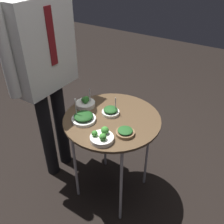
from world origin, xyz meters
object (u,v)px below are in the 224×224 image
bowl_spinach_front_right (111,111)px  bowl_spinach_near_rim (125,132)px  bowl_broccoli_front_center (102,137)px  waiter_figure (42,56)px  bowl_broccoli_back_left (85,103)px  serving_cart (112,124)px  bowl_spinach_center (84,118)px

bowl_spinach_front_right → bowl_spinach_near_rim: size_ratio=1.11×
bowl_broccoli_front_center → waiter_figure: size_ratio=0.09×
bowl_spinach_near_rim → waiter_figure: size_ratio=0.07×
bowl_spinach_front_right → bowl_broccoli_back_left: bearing=92.6°
bowl_broccoli_front_center → bowl_spinach_front_right: bearing=22.2°
bowl_spinach_front_right → waiter_figure: (-0.07, 0.53, 0.32)m
serving_cart → bowl_spinach_front_right: (0.04, 0.03, 0.08)m
bowl_spinach_near_rim → waiter_figure: 0.80m
bowl_spinach_front_right → bowl_broccoli_front_center: 0.29m
bowl_broccoli_front_center → waiter_figure: waiter_figure is taller
bowl_spinach_near_rim → bowl_spinach_center: bowl_spinach_center is taller
bowl_spinach_near_rim → bowl_broccoli_front_center: size_ratio=0.82×
bowl_broccoli_back_left → bowl_spinach_front_right: size_ratio=1.08×
bowl_spinach_center → serving_cart: bearing=-48.2°
serving_cart → bowl_broccoli_front_center: size_ratio=5.03×
waiter_figure → bowl_spinach_near_rim: bearing=-95.2°
serving_cart → waiter_figure: 0.69m
bowl_spinach_center → bowl_spinach_front_right: bearing=-33.6°
bowl_spinach_near_rim → bowl_broccoli_front_center: bowl_broccoli_front_center is taller
bowl_spinach_near_rim → bowl_broccoli_front_center: bearing=144.3°
bowl_spinach_center → bowl_broccoli_back_left: bearing=33.8°
bowl_spinach_center → bowl_broccoli_front_center: bearing=-114.6°
waiter_figure → bowl_spinach_front_right: bearing=-81.9°
bowl_broccoli_back_left → bowl_spinach_center: bowl_spinach_center is taller
bowl_broccoli_back_left → bowl_spinach_center: (-0.16, -0.10, -0.00)m
bowl_broccoli_front_center → bowl_spinach_near_rim: bearing=-35.7°
bowl_spinach_center → waiter_figure: bearing=77.6°
bowl_spinach_front_right → bowl_spinach_center: size_ratio=0.77×
bowl_broccoli_back_left → bowl_broccoli_front_center: bowl_broccoli_back_left is taller
waiter_figure → serving_cart: bearing=-86.1°
bowl_spinach_near_rim → bowl_spinach_center: (-0.03, 0.31, 0.01)m
bowl_spinach_front_right → waiter_figure: waiter_figure is taller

